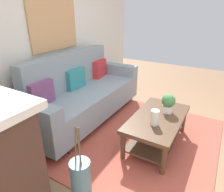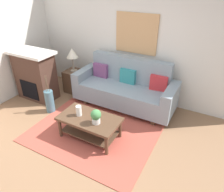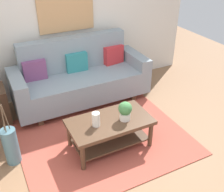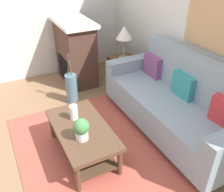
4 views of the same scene
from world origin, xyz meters
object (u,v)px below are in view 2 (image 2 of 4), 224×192
table_lamp (72,54)px  potted_plant_tabletop (96,116)px  throw_pillow_teal (128,76)px  floor_vase (50,101)px  tabletop_vase (79,111)px  couch (125,88)px  coffee_table (90,123)px  side_table (75,81)px  throw_pillow_plum (101,70)px  fireplace (35,75)px  framed_painting (136,34)px  throw_pillow_crimson (159,83)px

table_lamp → potted_plant_tabletop: bearing=-42.2°
throw_pillow_teal → floor_vase: 1.80m
potted_plant_tabletop → tabletop_vase: bearing=173.1°
couch → table_lamp: 1.53m
coffee_table → potted_plant_tabletop: size_ratio=4.20×
tabletop_vase → side_table: 1.77m
throw_pillow_plum → table_lamp: table_lamp is taller
throw_pillow_teal → table_lamp: bearing=-175.4°
fireplace → floor_vase: bearing=-26.4°
coffee_table → side_table: side_table is taller
fireplace → coffee_table: bearing=-18.2°
throw_pillow_teal → floor_vase: bearing=-139.3°
potted_plant_tabletop → couch: bearing=94.3°
coffee_table → table_lamp: size_ratio=1.93×
coffee_table → framed_painting: bearing=87.2°
floor_vase → table_lamp: bearing=95.5°
floor_vase → framed_painting: 2.37m
table_lamp → framed_painting: bearing=17.7°
throw_pillow_plum → framed_painting: framed_painting is taller
coffee_table → throw_pillow_crimson: bearing=61.2°
tabletop_vase → coffee_table: bearing=5.4°
throw_pillow_teal → throw_pillow_crimson: 0.70m
throw_pillow_plum → framed_painting: 1.16m
coffee_table → side_table: 1.88m
side_table → table_lamp: bearing=135.0°
couch → table_lamp: size_ratio=3.94×
potted_plant_tabletop → side_table: size_ratio=0.47×
throw_pillow_crimson → potted_plant_tabletop: bearing=-111.8°
throw_pillow_plum → throw_pillow_teal: 0.70m
throw_pillow_teal → coffee_table: (-0.09, -1.43, -0.37)m
fireplace → throw_pillow_teal: bearing=21.3°
couch → fireplace: 2.14m
fireplace → potted_plant_tabletop: bearing=-18.3°
couch → framed_painting: bearing=90.0°
throw_pillow_plum → coffee_table: (0.62, -1.43, -0.37)m
tabletop_vase → potted_plant_tabletop: size_ratio=0.73×
table_lamp → throw_pillow_crimson: bearing=3.1°
throw_pillow_crimson → fireplace: size_ratio=0.31×
throw_pillow_crimson → couch: bearing=-169.8°
side_table → floor_vase: 1.03m
fireplace → side_table: bearing=48.3°
couch → framed_painting: 1.20m
throw_pillow_plum → throw_pillow_crimson: (1.40, 0.00, 0.00)m
potted_plant_tabletop → table_lamp: table_lamp is taller
throw_pillow_plum → potted_plant_tabletop: bearing=-61.8°
throw_pillow_teal → coffee_table: bearing=-93.4°
throw_pillow_plum → throw_pillow_teal: size_ratio=1.00×
floor_vase → potted_plant_tabletop: bearing=-14.0°
side_table → fireplace: 0.96m
throw_pillow_plum → tabletop_vase: throw_pillow_plum is taller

